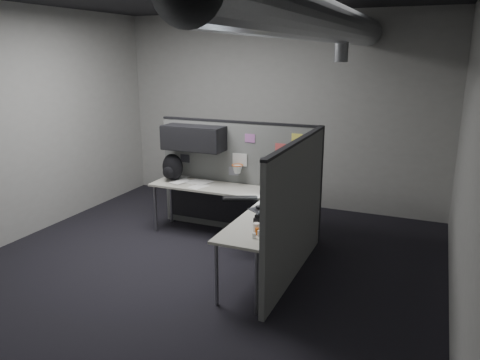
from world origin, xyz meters
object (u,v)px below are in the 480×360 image
at_px(backpack, 172,168).
at_px(phone, 264,218).
at_px(desk, 237,204).
at_px(keyboard, 240,199).
at_px(monitor, 283,176).

bearing_deg(backpack, phone, -12.92).
distance_m(desk, keyboard, 0.24).
bearing_deg(backpack, monitor, 16.93).
bearing_deg(keyboard, phone, -26.45).
xyz_separation_m(desk, monitor, (0.54, 0.30, 0.37)).
relative_size(desk, phone, 10.04).
bearing_deg(desk, phone, -49.36).
distance_m(keyboard, phone, 0.82).
distance_m(desk, phone, 1.04).
height_order(desk, keyboard, keyboard).
relative_size(monitor, phone, 2.52).
height_order(monitor, backpack, monitor).
distance_m(desk, monitor, 0.72).
xyz_separation_m(desk, backpack, (-1.18, 0.33, 0.31)).
distance_m(monitor, phone, 1.10).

